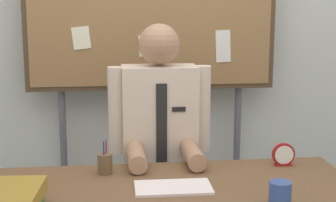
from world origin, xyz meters
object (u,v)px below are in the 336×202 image
bulletin_board (152,13)px  desk_clock (283,155)px  open_notebook (173,188)px  pen_holder (105,164)px  person (160,165)px  coffee_mug (280,194)px  book_stack (10,201)px

bulletin_board → desk_clock: 1.20m
open_notebook → desk_clock: bearing=23.9°
bulletin_board → pen_holder: bulletin_board is taller
person → bulletin_board: 0.94m
person → open_notebook: size_ratio=4.36×
desk_clock → person: bearing=150.8°
open_notebook → coffee_mug: (0.39, -0.23, 0.04)m
desk_clock → pen_holder: 0.87m
bulletin_board → open_notebook: size_ratio=6.11×
book_stack → coffee_mug: size_ratio=3.00×
pen_holder → coffee_mug: bearing=-34.4°
pen_holder → bulletin_board: bearing=70.3°
open_notebook → pen_holder: size_ratio=2.07×
pen_holder → desk_clock: bearing=1.3°
person → desk_clock: size_ratio=12.71×
bulletin_board → open_notebook: bearing=-90.0°
bulletin_board → coffee_mug: 1.51m
desk_clock → coffee_mug: 0.53m
desk_clock → book_stack: bearing=-159.5°
person → book_stack: person is taller
book_stack → pen_holder: pen_holder is taller
pen_holder → book_stack: bearing=-128.7°
bulletin_board → open_notebook: 1.28m
person → book_stack: (-0.64, -0.78, 0.13)m
pen_holder → open_notebook: bearing=-38.9°
person → desk_clock: (0.58, -0.32, 0.13)m
book_stack → coffee_mug: (1.04, -0.03, -0.01)m
person → bulletin_board: bulletin_board is taller
bulletin_board → desk_clock: (0.58, -0.80, -0.68)m
desk_clock → coffee_mug: bearing=-110.9°
book_stack → pen_holder: size_ratio=1.87×
bulletin_board → open_notebook: (0.00, -1.06, -0.73)m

